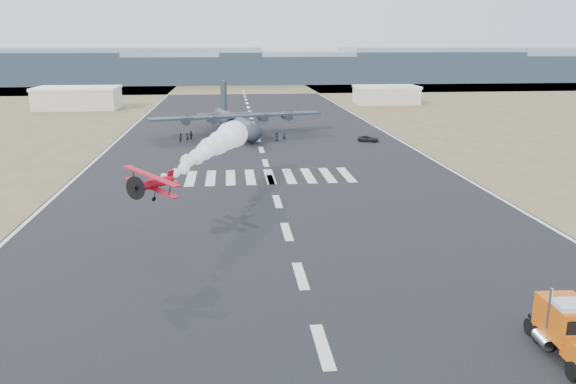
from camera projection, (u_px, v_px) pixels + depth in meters
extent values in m
plane|color=black|center=(322.00, 346.00, 38.25)|extent=(500.00, 500.00, 0.00)
cube|color=brown|center=(242.00, 86.00, 259.15)|extent=(500.00, 80.00, 0.00)
cube|color=slate|center=(109.00, 65.00, 279.26)|extent=(150.00, 50.00, 17.00)
cube|color=slate|center=(240.00, 69.00, 286.27)|extent=(150.00, 50.00, 13.00)
cube|color=slate|center=(365.00, 66.00, 292.50)|extent=(150.00, 50.00, 15.00)
cube|color=slate|center=(484.00, 64.00, 298.73)|extent=(150.00, 50.00, 17.00)
cube|color=#BDB5A8|center=(78.00, 99.00, 171.54)|extent=(24.00, 14.00, 6.00)
cube|color=white|center=(77.00, 88.00, 170.68)|extent=(24.50, 14.50, 0.80)
cube|color=#BDB5A8|center=(386.00, 96.00, 186.23)|extent=(20.00, 12.00, 5.20)
cube|color=white|center=(386.00, 87.00, 185.48)|extent=(20.50, 12.50, 0.80)
cube|color=black|center=(562.00, 340.00, 37.89)|extent=(1.55, 7.36, 0.27)
cube|color=orange|center=(576.00, 326.00, 36.19)|extent=(2.78, 2.07, 2.36)
cube|color=silver|center=(575.00, 306.00, 36.18)|extent=(2.77, 1.85, 0.54)
cube|color=orange|center=(559.00, 316.00, 38.14)|extent=(2.79, 2.28, 2.79)
cylinder|color=black|center=(573.00, 372.00, 34.30)|extent=(0.49, 1.20, 1.18)
cylinder|color=black|center=(538.00, 334.00, 38.66)|extent=(0.49, 1.20, 1.18)
cylinder|color=black|center=(572.00, 333.00, 38.78)|extent=(0.49, 1.20, 1.18)
cylinder|color=black|center=(530.00, 327.00, 39.69)|extent=(0.49, 1.20, 1.18)
cylinder|color=black|center=(564.00, 326.00, 39.82)|extent=(0.49, 1.20, 1.18)
cylinder|color=#BA0C29|center=(155.00, 183.00, 53.46)|extent=(2.23, 5.03, 0.90)
sphere|color=black|center=(155.00, 179.00, 53.56)|extent=(0.70, 0.70, 0.70)
cylinder|color=black|center=(144.00, 190.00, 51.19)|extent=(1.12, 0.85, 1.00)
cylinder|color=black|center=(143.00, 191.00, 50.86)|extent=(2.11, 0.63, 2.19)
cube|color=#BA0C29|center=(153.00, 188.00, 53.18)|extent=(5.88, 2.56, 1.48)
cube|color=#BA0C29|center=(151.00, 176.00, 52.58)|extent=(6.07, 2.61, 1.53)
cube|color=#BA0C29|center=(164.00, 173.00, 55.51)|extent=(0.34, 0.89, 1.00)
cube|color=#BA0C29|center=(164.00, 178.00, 55.64)|extent=(2.11, 1.22, 0.08)
cylinder|color=black|center=(144.00, 197.00, 53.15)|extent=(0.23, 0.45, 0.44)
cylinder|color=black|center=(160.00, 198.00, 52.88)|extent=(0.23, 0.45, 0.44)
sphere|color=white|center=(165.00, 177.00, 55.83)|extent=(0.70, 0.70, 0.70)
sphere|color=white|center=(173.00, 172.00, 58.09)|extent=(0.99, 0.99, 0.99)
sphere|color=white|center=(182.00, 166.00, 60.36)|extent=(1.28, 1.28, 1.28)
sphere|color=white|center=(189.00, 162.00, 62.62)|extent=(1.57, 1.57, 1.57)
sphere|color=white|center=(196.00, 157.00, 64.89)|extent=(1.85, 1.85, 1.85)
sphere|color=white|center=(203.00, 153.00, 67.15)|extent=(2.14, 2.14, 2.14)
sphere|color=white|center=(209.00, 149.00, 69.41)|extent=(2.43, 2.43, 2.43)
sphere|color=white|center=(215.00, 145.00, 71.68)|extent=(2.72, 2.72, 2.72)
sphere|color=white|center=(220.00, 142.00, 73.94)|extent=(3.01, 3.01, 3.01)
sphere|color=white|center=(225.00, 139.00, 76.21)|extent=(3.30, 3.30, 3.30)
sphere|color=white|center=(230.00, 136.00, 78.47)|extent=(3.59, 3.59, 3.59)
sphere|color=white|center=(234.00, 133.00, 80.74)|extent=(3.88, 3.88, 3.88)
cylinder|color=#212B32|center=(236.00, 124.00, 124.23)|extent=(9.88, 26.85, 3.81)
sphere|color=#212B32|center=(252.00, 133.00, 112.07)|extent=(3.81, 3.81, 3.81)
cone|color=#212B32|center=(223.00, 116.00, 136.40)|extent=(5.03, 6.45, 3.81)
cube|color=#212B32|center=(237.00, 116.00, 122.89)|extent=(38.02, 12.71, 0.48)
cylinder|color=#212B32|center=(185.00, 121.00, 118.93)|extent=(2.51, 3.92, 1.72)
cylinder|color=#3F3F44|center=(187.00, 122.00, 117.20)|extent=(3.16, 0.80, 3.24)
cylinder|color=#212B32|center=(212.00, 120.00, 120.76)|extent=(2.51, 3.92, 1.72)
cylinder|color=#3F3F44|center=(214.00, 121.00, 119.02)|extent=(3.16, 0.80, 3.24)
cylinder|color=#212B32|center=(263.00, 117.00, 124.41)|extent=(2.51, 3.92, 1.72)
cylinder|color=#3F3F44|center=(265.00, 118.00, 122.67)|extent=(3.16, 0.80, 3.24)
cylinder|color=#212B32|center=(287.00, 116.00, 126.23)|extent=(2.51, 3.92, 1.72)
cylinder|color=#3F3F44|center=(290.00, 117.00, 124.50)|extent=(3.16, 0.80, 3.24)
cube|color=#212B32|center=(224.00, 97.00, 133.42)|extent=(1.55, 4.31, 7.63)
cube|color=#212B32|center=(224.00, 114.00, 134.90)|extent=(13.65, 5.87, 0.33)
cube|color=#212B32|center=(226.00, 130.00, 124.81)|extent=(2.43, 5.83, 1.53)
cylinder|color=black|center=(226.00, 132.00, 124.94)|extent=(0.71, 1.13, 1.05)
cube|color=#212B32|center=(244.00, 129.00, 126.14)|extent=(2.43, 5.83, 1.53)
cylinder|color=black|center=(244.00, 131.00, 126.28)|extent=(0.71, 1.13, 1.05)
cylinder|color=black|center=(249.00, 140.00, 115.21)|extent=(0.57, 0.92, 0.86)
imported|color=black|center=(368.00, 139.00, 116.15)|extent=(4.75, 3.68, 1.20)
imported|color=black|center=(187.00, 137.00, 115.95)|extent=(0.83, 0.87, 1.85)
imported|color=black|center=(181.00, 138.00, 115.52)|extent=(0.96, 1.05, 1.84)
imported|color=black|center=(244.00, 135.00, 118.46)|extent=(1.00, 1.27, 1.78)
imported|color=black|center=(191.00, 135.00, 118.59)|extent=(1.06, 1.20, 1.83)
imported|color=black|center=(277.00, 137.00, 116.54)|extent=(0.92, 1.07, 1.86)
imported|color=black|center=(253.00, 136.00, 118.22)|extent=(1.06, 1.59, 1.64)
imported|color=black|center=(284.00, 136.00, 117.59)|extent=(0.61, 0.51, 1.66)
imported|color=black|center=(191.00, 135.00, 118.92)|extent=(0.83, 0.58, 1.60)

